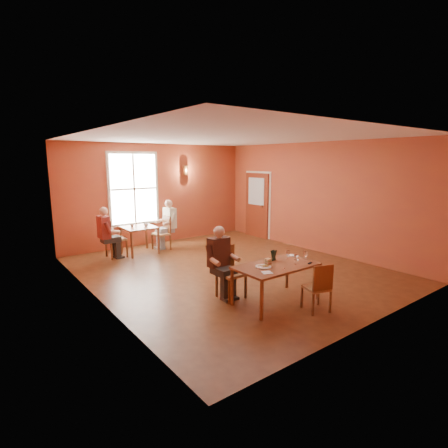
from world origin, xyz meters
TOP-DOWN VIEW (x-y plane):
  - ground at (0.00, 0.00)m, footprint 6.00×7.00m
  - wall_back at (0.00, 3.50)m, footprint 6.00×0.04m
  - wall_front at (0.00, -3.50)m, footprint 6.00×0.04m
  - wall_left at (-3.00, 0.00)m, footprint 0.04×7.00m
  - wall_right at (3.00, 0.00)m, footprint 0.04×7.00m
  - ceiling at (0.00, 0.00)m, footprint 6.00×7.00m
  - window at (-0.80, 3.45)m, footprint 1.36×0.10m
  - door at (2.94, 2.30)m, footprint 0.12×1.04m
  - wall_sconce at (0.90, 3.40)m, footprint 0.16×0.16m
  - main_table at (-0.51, -2.00)m, footprint 1.48×0.83m
  - chair_diner_main at (-1.01, -1.35)m, footprint 0.42×0.42m
  - diner_main at (-1.01, -1.38)m, footprint 0.51×0.51m
  - chair_empty at (-0.22, -2.65)m, footprint 0.46×0.46m
  - plate_food at (-0.79, -1.96)m, footprint 0.33×0.33m
  - sandwich at (-0.66, -1.95)m, footprint 0.09×0.09m
  - goblet_a at (-0.06, -1.86)m, footprint 0.09×0.09m
  - goblet_b at (0.11, -2.12)m, footprint 0.10×0.10m
  - goblet_c at (-0.21, -2.18)m, footprint 0.08×0.08m
  - menu_stand at (-0.35, -1.77)m, footprint 0.13×0.08m
  - knife at (-0.60, -2.26)m, footprint 0.17×0.12m
  - napkin at (-0.94, -2.21)m, footprint 0.21×0.21m
  - side_plate at (0.16, -1.75)m, footprint 0.21×0.21m
  - sunglasses at (0.03, -2.30)m, footprint 0.12×0.07m
  - second_table at (-1.04, 2.64)m, footprint 0.83×0.83m
  - chair_diner_white at (-0.39, 2.64)m, footprint 0.42×0.42m
  - diner_white at (-0.36, 2.64)m, footprint 0.54×0.54m
  - chair_diner_maroon at (-1.69, 2.64)m, footprint 0.45×0.45m
  - diner_maroon at (-1.72, 2.64)m, footprint 0.53×0.53m
  - cup_a at (-0.87, 2.58)m, footprint 0.13×0.13m
  - cup_b at (-1.20, 2.72)m, footprint 0.14×0.14m

SIDE VIEW (x-z plane):
  - ground at x=0.00m, z-range -0.01..0.01m
  - main_table at x=-0.51m, z-range 0.00..0.69m
  - second_table at x=-1.04m, z-range 0.00..0.73m
  - chair_empty at x=-0.22m, z-range 0.00..0.84m
  - chair_diner_main at x=-1.01m, z-range 0.00..0.95m
  - chair_diner_white at x=-0.39m, z-range 0.00..0.95m
  - chair_diner_maroon at x=-1.69m, z-range 0.00..1.01m
  - diner_main at x=-1.01m, z-range 0.00..1.28m
  - diner_maroon at x=-1.72m, z-range 0.00..1.31m
  - diner_white at x=-0.36m, z-range 0.00..1.35m
  - knife at x=-0.60m, z-range 0.69..0.70m
  - napkin at x=-0.94m, z-range 0.69..0.70m
  - side_plate at x=0.16m, z-range 0.69..0.70m
  - sunglasses at x=0.03m, z-range 0.69..0.71m
  - plate_food at x=-0.79m, z-range 0.69..0.73m
  - sandwich at x=-0.66m, z-range 0.69..0.80m
  - goblet_a at x=-0.06m, z-range 0.69..0.87m
  - cup_a at x=-0.87m, z-range 0.73..0.83m
  - cup_b at x=-1.20m, z-range 0.73..0.83m
  - goblet_c at x=-0.21m, z-range 0.69..0.88m
  - goblet_b at x=0.11m, z-range 0.69..0.88m
  - menu_stand at x=-0.35m, z-range 0.69..0.88m
  - door at x=2.94m, z-range 0.00..2.10m
  - wall_back at x=0.00m, z-range 0.00..3.00m
  - wall_front at x=0.00m, z-range 0.00..3.00m
  - wall_left at x=-3.00m, z-range 0.00..3.00m
  - wall_right at x=3.00m, z-range 0.00..3.00m
  - window at x=-0.80m, z-range 0.72..2.68m
  - wall_sconce at x=0.90m, z-range 2.06..2.34m
  - ceiling at x=0.00m, z-range 2.98..3.02m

